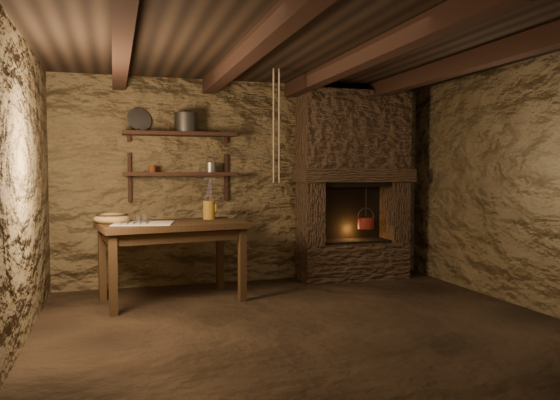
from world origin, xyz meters
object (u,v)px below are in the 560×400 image
object	(u,v)px
work_table	(172,258)
wooden_bowl	(112,219)
stoneware_jug	(209,201)
iron_stockpot	(186,124)
red_pot	(366,222)

from	to	relation	value
work_table	wooden_bowl	distance (m)	0.72
stoneware_jug	iron_stockpot	xyz separation A→B (m)	(-0.19, 0.39, 0.86)
stoneware_jug	red_pot	distance (m)	2.03
stoneware_jug	wooden_bowl	size ratio (longest dim) A/B	1.27
work_table	wooden_bowl	bearing A→B (deg)	164.24
stoneware_jug	iron_stockpot	distance (m)	0.96
work_table	stoneware_jug	world-z (taller)	stoneware_jug
wooden_bowl	red_pot	bearing A→B (deg)	8.03
wooden_bowl	iron_stockpot	size ratio (longest dim) A/B	1.37
work_table	iron_stockpot	xyz separation A→B (m)	(0.23, 0.61, 1.43)
stoneware_jug	red_pot	xyz separation A→B (m)	(1.99, 0.27, -0.31)
work_table	wooden_bowl	world-z (taller)	wooden_bowl
work_table	red_pot	bearing A→B (deg)	2.31
iron_stockpot	work_table	bearing A→B (deg)	-110.96
wooden_bowl	red_pot	size ratio (longest dim) A/B	0.66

